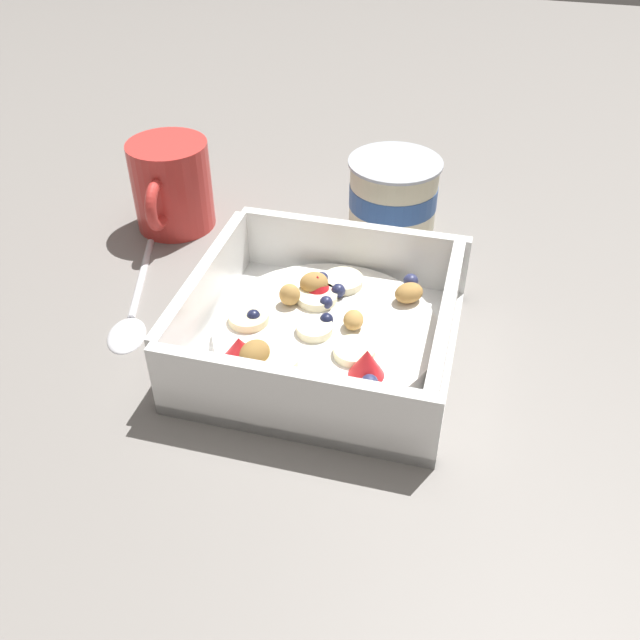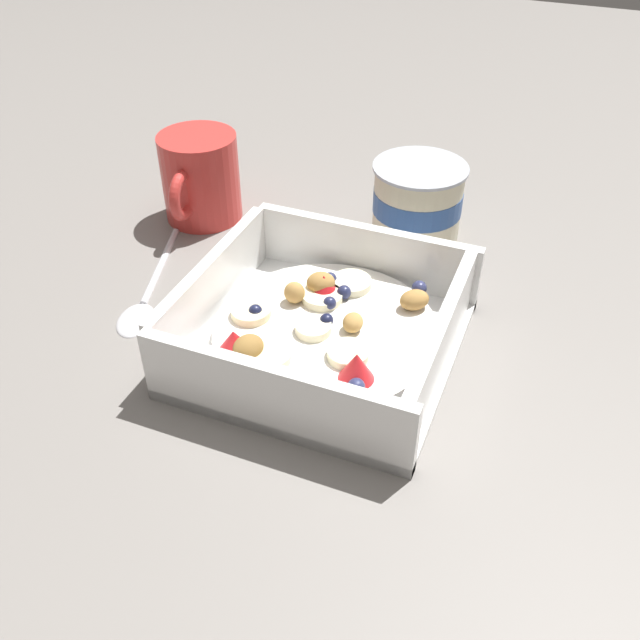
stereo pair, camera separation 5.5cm
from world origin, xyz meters
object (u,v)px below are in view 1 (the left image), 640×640
spoon (131,313)px  coffee_mug (171,186)px  fruit_bowl (320,330)px  yogurt_cup (393,197)px

spoon → coffee_mug: coffee_mug is taller
spoon → coffee_mug: (-0.03, 0.15, 0.04)m
fruit_bowl → spoon: bearing=-179.9°
coffee_mug → yogurt_cup: bearing=11.6°
yogurt_cup → coffee_mug: size_ratio=0.84×
fruit_bowl → yogurt_cup: yogurt_cup is taller
fruit_bowl → yogurt_cup: 0.20m
fruit_bowl → coffee_mug: (-0.20, 0.15, 0.03)m
spoon → coffee_mug: 0.16m
spoon → yogurt_cup: bearing=45.9°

